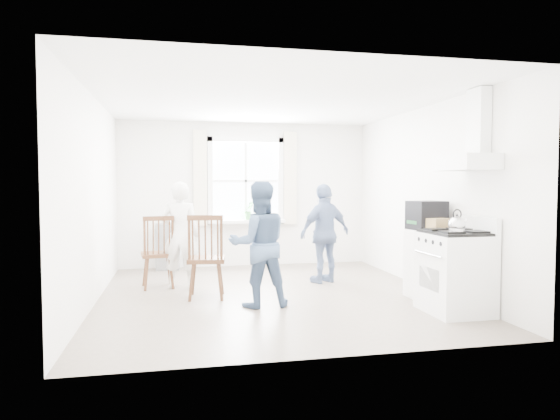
# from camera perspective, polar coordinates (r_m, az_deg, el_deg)

# --- Properties ---
(room_shell) EXTENTS (4.62, 5.12, 2.64)m
(room_shell) POSITION_cam_1_polar(r_m,az_deg,el_deg) (6.66, -1.01, 1.32)
(room_shell) COLOR #7C6D5F
(room_shell) RESTS_ON ground
(window_assembly) EXTENTS (1.88, 0.24, 1.70)m
(window_assembly) POSITION_cam_1_polar(r_m,az_deg,el_deg) (9.07, -3.91, 2.78)
(window_assembly) COLOR white
(window_assembly) RESTS_ON room_shell
(range_hood) EXTENTS (0.45, 0.76, 0.94)m
(range_hood) POSITION_cam_1_polar(r_m,az_deg,el_deg) (6.17, 20.90, 6.57)
(range_hood) COLOR white
(range_hood) RESTS_ON room_shell
(shelf_unit) EXTENTS (0.40, 0.30, 0.80)m
(shelf_unit) POSITION_cam_1_polar(r_m,az_deg,el_deg) (8.93, -12.73, -4.12)
(shelf_unit) COLOR gray
(shelf_unit) RESTS_ON ground
(gas_stove) EXTENTS (0.68, 0.76, 1.12)m
(gas_stove) POSITION_cam_1_polar(r_m,az_deg,el_deg) (6.15, 19.38, -6.63)
(gas_stove) COLOR white
(gas_stove) RESTS_ON ground
(kettle) EXTENTS (0.19, 0.19, 0.27)m
(kettle) POSITION_cam_1_polar(r_m,az_deg,el_deg) (5.88, 19.57, -1.61)
(kettle) COLOR silver
(kettle) RESTS_ON gas_stove
(low_cabinet) EXTENTS (0.50, 0.55, 0.90)m
(low_cabinet) POSITION_cam_1_polar(r_m,az_deg,el_deg) (6.79, 16.81, -5.98)
(low_cabinet) COLOR white
(low_cabinet) RESTS_ON ground
(stereo_stack) EXTENTS (0.46, 0.42, 0.37)m
(stereo_stack) POSITION_cam_1_polar(r_m,az_deg,el_deg) (6.76, 16.41, -0.59)
(stereo_stack) COLOR black
(stereo_stack) RESTS_ON low_cabinet
(cardboard_box) EXTENTS (0.29, 0.24, 0.16)m
(cardboard_box) POSITION_cam_1_polar(r_m,az_deg,el_deg) (6.57, 17.60, -1.63)
(cardboard_box) COLOR #A5844F
(cardboard_box) RESTS_ON low_cabinet
(windsor_chair_a) EXTENTS (0.50, 0.49, 1.06)m
(windsor_chair_a) POSITION_cam_1_polar(r_m,az_deg,el_deg) (7.29, -13.74, -3.80)
(windsor_chair_a) COLOR #472817
(windsor_chair_a) RESTS_ON ground
(windsor_chair_b) EXTENTS (0.52, 0.51, 1.11)m
(windsor_chair_b) POSITION_cam_1_polar(r_m,az_deg,el_deg) (6.48, -8.49, -4.27)
(windsor_chair_b) COLOR #472817
(windsor_chair_b) RESTS_ON ground
(person_left) EXTENTS (0.66, 0.66, 1.53)m
(person_left) POSITION_cam_1_polar(r_m,az_deg,el_deg) (7.27, -11.34, -2.82)
(person_left) COLOR white
(person_left) RESTS_ON ground
(person_mid) EXTENTS (0.78, 0.78, 1.53)m
(person_mid) POSITION_cam_1_polar(r_m,az_deg,el_deg) (6.07, -2.42, -3.92)
(person_mid) COLOR #445C7F
(person_mid) RESTS_ON ground
(person_right) EXTENTS (1.13, 1.13, 1.50)m
(person_right) POSITION_cam_1_polar(r_m,az_deg,el_deg) (7.57, 5.16, -2.67)
(person_right) COLOR navy
(person_right) RESTS_ON ground
(potted_plant) EXTENTS (0.23, 0.23, 0.33)m
(potted_plant) POSITION_cam_1_polar(r_m,az_deg,el_deg) (9.00, -3.60, -0.06)
(potted_plant) COLOR #367A36
(potted_plant) RESTS_ON window_assembly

